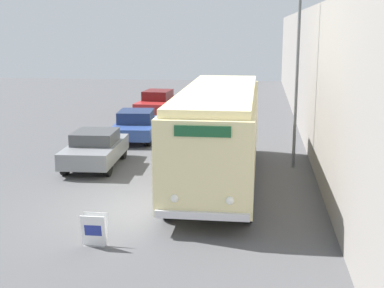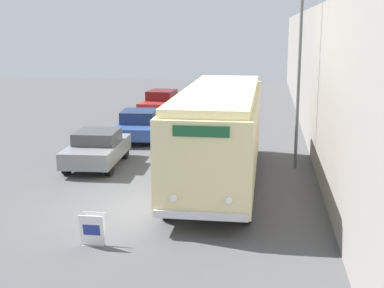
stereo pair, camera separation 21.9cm
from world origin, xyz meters
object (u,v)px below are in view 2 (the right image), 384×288
at_px(vintage_bus, 220,130).
at_px(streetlamp, 300,44).
at_px(parked_car_mid, 139,125).
at_px(parked_car_near, 97,148).
at_px(sign_board, 93,230).
at_px(parked_car_far, 161,103).

bearing_deg(vintage_bus, streetlamp, 41.66).
bearing_deg(parked_car_mid, parked_car_near, -99.15).
xyz_separation_m(sign_board, parked_car_near, (-2.34, 7.63, 0.32)).
bearing_deg(sign_board, vintage_bus, 66.34).
distance_m(vintage_bus, sign_board, 6.75).
xyz_separation_m(sign_board, parked_car_far, (-2.30, 20.34, 0.38)).
xyz_separation_m(sign_board, parked_car_mid, (-1.94, 12.90, 0.31)).
bearing_deg(vintage_bus, parked_car_near, 162.24).
bearing_deg(vintage_bus, parked_car_mid, 123.68).
distance_m(sign_board, parked_car_mid, 13.05).
distance_m(vintage_bus, streetlamp, 4.70).
distance_m(streetlamp, parked_car_mid, 9.48).
relative_size(parked_car_near, parked_car_mid, 0.95).
distance_m(parked_car_mid, parked_car_far, 7.45).
xyz_separation_m(streetlamp, parked_car_mid, (-7.35, 4.40, -4.06)).
distance_m(sign_board, parked_car_near, 7.98).
bearing_deg(streetlamp, sign_board, -122.51).
xyz_separation_m(vintage_bus, parked_car_mid, (-4.58, 6.87, -1.18)).
bearing_deg(sign_board, parked_car_mid, 98.53).
relative_size(parked_car_mid, parked_car_far, 0.95).
bearing_deg(streetlamp, vintage_bus, -138.34).
bearing_deg(parked_car_mid, parked_car_far, 88.02).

